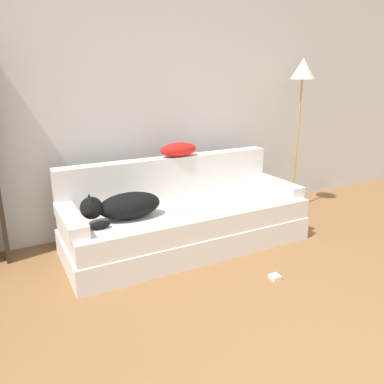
{
  "coord_description": "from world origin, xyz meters",
  "views": [
    {
      "loc": [
        -1.32,
        -0.69,
        1.53
      ],
      "look_at": [
        0.17,
        2.06,
        0.55
      ],
      "focal_mm": 35.0,
      "sensor_mm": 36.0,
      "label": 1
    }
  ],
  "objects_px": {
    "laptop": "(182,207)",
    "floor_lamp": "(302,83)",
    "power_adapter": "(275,277)",
    "dog": "(123,206)",
    "couch": "(187,226)",
    "throw_pillow": "(178,149)"
  },
  "relations": [
    {
      "from": "floor_lamp",
      "to": "power_adapter",
      "type": "bearing_deg",
      "value": -136.76
    },
    {
      "from": "laptop",
      "to": "floor_lamp",
      "type": "distance_m",
      "value": 2.0
    },
    {
      "from": "laptop",
      "to": "floor_lamp",
      "type": "relative_size",
      "value": 0.18
    },
    {
      "from": "throw_pillow",
      "to": "laptop",
      "type": "bearing_deg",
      "value": -112.38
    },
    {
      "from": "couch",
      "to": "floor_lamp",
      "type": "xyz_separation_m",
      "value": [
        1.58,
        0.32,
        1.26
      ]
    },
    {
      "from": "laptop",
      "to": "power_adapter",
      "type": "distance_m",
      "value": 0.99
    },
    {
      "from": "dog",
      "to": "power_adapter",
      "type": "xyz_separation_m",
      "value": [
        0.95,
        -0.8,
        -0.5
      ]
    },
    {
      "from": "floor_lamp",
      "to": "dog",
      "type": "bearing_deg",
      "value": -170.22
    },
    {
      "from": "couch",
      "to": "laptop",
      "type": "xyz_separation_m",
      "value": [
        -0.08,
        -0.05,
        0.21
      ]
    },
    {
      "from": "couch",
      "to": "throw_pillow",
      "type": "xyz_separation_m",
      "value": [
        0.09,
        0.35,
        0.65
      ]
    },
    {
      "from": "laptop",
      "to": "throw_pillow",
      "type": "relative_size",
      "value": 0.81
    },
    {
      "from": "throw_pillow",
      "to": "floor_lamp",
      "type": "height_order",
      "value": "floor_lamp"
    },
    {
      "from": "dog",
      "to": "laptop",
      "type": "bearing_deg",
      "value": 1.45
    },
    {
      "from": "dog",
      "to": "power_adapter",
      "type": "height_order",
      "value": "dog"
    },
    {
      "from": "dog",
      "to": "power_adapter",
      "type": "relative_size",
      "value": 8.54
    },
    {
      "from": "couch",
      "to": "power_adapter",
      "type": "xyz_separation_m",
      "value": [
        0.33,
        -0.87,
        -0.18
      ]
    },
    {
      "from": "throw_pillow",
      "to": "power_adapter",
      "type": "relative_size",
      "value": 4.83
    },
    {
      "from": "dog",
      "to": "throw_pillow",
      "type": "height_order",
      "value": "throw_pillow"
    },
    {
      "from": "dog",
      "to": "laptop",
      "type": "relative_size",
      "value": 2.17
    },
    {
      "from": "couch",
      "to": "power_adapter",
      "type": "height_order",
      "value": "couch"
    },
    {
      "from": "floor_lamp",
      "to": "power_adapter",
      "type": "relative_size",
      "value": 22.11
    },
    {
      "from": "couch",
      "to": "dog",
      "type": "distance_m",
      "value": 0.7
    }
  ]
}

